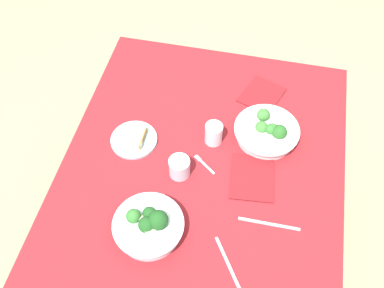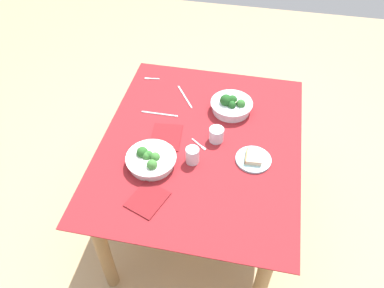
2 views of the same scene
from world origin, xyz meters
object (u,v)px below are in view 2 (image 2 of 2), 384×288
object	(u,v)px
fork_by_far_bowl	(151,79)
table_knife_left	(160,114)
bread_side_plate	(253,159)
water_glass_side	(192,155)
fork_by_near_bowl	(199,145)
table_knife_right	(185,97)
broccoli_bowl_far	(231,105)
napkin_folded_upper	(166,136)
broccoli_bowl_near	(151,160)
water_glass_center	(216,135)
napkin_folded_lower	(147,199)

from	to	relation	value
fork_by_far_bowl	table_knife_left	distance (m)	0.34
bread_side_plate	water_glass_side	xyz separation A→B (m)	(0.07, -0.30, 0.03)
fork_by_near_bowl	table_knife_right	size ratio (longest dim) A/B	0.41
broccoli_bowl_far	napkin_folded_upper	xyz separation A→B (m)	(0.28, -0.31, -0.04)
broccoli_bowl_near	fork_by_far_bowl	distance (m)	0.71
broccoli_bowl_far	bread_side_plate	bearing A→B (deg)	24.30
water_glass_center	napkin_folded_upper	xyz separation A→B (m)	(0.03, -0.26, -0.04)
napkin_folded_upper	napkin_folded_lower	size ratio (longest dim) A/B	1.13
table_knife_right	napkin_folded_upper	distance (m)	0.35
fork_by_near_bowl	table_knife_left	distance (m)	0.33
water_glass_side	fork_by_near_bowl	xyz separation A→B (m)	(-0.12, 0.01, -0.04)
fork_by_far_bowl	table_knife_right	distance (m)	0.28
broccoli_bowl_near	table_knife_right	bearing A→B (deg)	174.49
fork_by_far_bowl	table_knife_right	world-z (taller)	same
fork_by_far_bowl	napkin_folded_lower	size ratio (longest dim) A/B	0.54
fork_by_near_bowl	napkin_folded_upper	world-z (taller)	napkin_folded_upper
water_glass_center	fork_by_near_bowl	world-z (taller)	water_glass_center
fork_by_near_bowl	broccoli_bowl_far	bearing A→B (deg)	105.10
broccoli_bowl_near	table_knife_left	bearing A→B (deg)	-171.70
napkin_folded_upper	bread_side_plate	bearing A→B (deg)	80.99
napkin_folded_upper	table_knife_left	bearing A→B (deg)	-154.32
fork_by_far_bowl	napkin_folded_lower	xyz separation A→B (m)	(0.89, 0.23, 0.00)
water_glass_side	broccoli_bowl_far	bearing A→B (deg)	161.74
fork_by_near_bowl	water_glass_center	bearing A→B (deg)	72.86
table_knife_left	fork_by_far_bowl	bearing A→B (deg)	-66.65
fork_by_near_bowl	fork_by_far_bowl	bearing A→B (deg)	166.13
table_knife_left	napkin_folded_upper	size ratio (longest dim) A/B	1.07
bread_side_plate	water_glass_center	xyz separation A→B (m)	(-0.11, -0.20, 0.03)
broccoli_bowl_near	table_knife_right	distance (m)	0.55
broccoli_bowl_near	bread_side_plate	world-z (taller)	broccoli_bowl_near
napkin_folded_lower	broccoli_bowl_far	bearing A→B (deg)	157.04
fork_by_far_bowl	napkin_folded_lower	distance (m)	0.92
water_glass_side	table_knife_right	bearing A→B (deg)	-163.44
broccoli_bowl_far	bread_side_plate	size ratio (longest dim) A/B	1.32
broccoli_bowl_far	napkin_folded_upper	world-z (taller)	broccoli_bowl_far
bread_side_plate	napkin_folded_upper	bearing A→B (deg)	-99.01
water_glass_center	table_knife_right	world-z (taller)	water_glass_center
fork_by_far_bowl	napkin_folded_upper	world-z (taller)	napkin_folded_upper
fork_by_near_bowl	table_knife_right	xyz separation A→B (m)	(-0.37, -0.16, -0.00)
napkin_folded_upper	napkin_folded_lower	world-z (taller)	same
water_glass_side	fork_by_far_bowl	bearing A→B (deg)	-147.86
napkin_folded_lower	table_knife_right	bearing A→B (deg)	179.22
water_glass_center	table_knife_left	world-z (taller)	water_glass_center
napkin_folded_upper	fork_by_far_bowl	bearing A→B (deg)	-155.46
broccoli_bowl_far	water_glass_center	distance (m)	0.25
fork_by_far_bowl	fork_by_near_bowl	size ratio (longest dim) A/B	1.04
napkin_folded_lower	fork_by_near_bowl	bearing A→B (deg)	156.56
water_glass_side	napkin_folded_lower	distance (m)	0.32
broccoli_bowl_near	napkin_folded_lower	world-z (taller)	broccoli_bowl_near
broccoli_bowl_near	fork_by_far_bowl	xyz separation A→B (m)	(-0.68, -0.19, -0.03)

